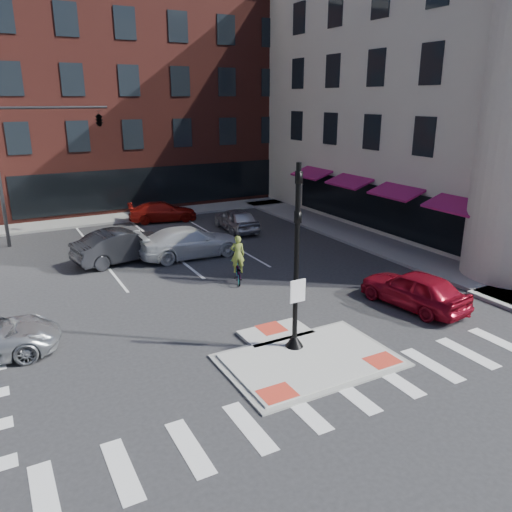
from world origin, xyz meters
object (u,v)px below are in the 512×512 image
white_pickup (190,242)px  bg_car_dark (124,245)px  bg_car_silver (236,219)px  cyclist (238,266)px  bg_car_red (163,212)px  red_sedan (414,289)px

white_pickup → bg_car_dark: (-3.20, 0.85, 0.04)m
bg_car_silver → cyclist: cyclist is taller
white_pickup → bg_car_red: bearing=-7.4°
white_pickup → red_sedan: bearing=-151.6°
white_pickup → cyclist: 4.57m
red_sedan → bg_car_dark: bg_car_dark is taller
bg_car_dark → bg_car_red: size_ratio=1.12×
bg_car_silver → cyclist: size_ratio=1.97×
red_sedan → cyclist: bearing=-58.7°
red_sedan → bg_car_silver: (-0.84, 13.99, -0.03)m
white_pickup → bg_car_red: white_pickup is taller
white_pickup → bg_car_silver: white_pickup is taller
bg_car_red → red_sedan: bearing=-156.3°
bg_car_silver → bg_car_red: bg_car_silver is taller
red_sedan → white_pickup: white_pickup is taller
bg_car_red → cyclist: cyclist is taller
red_sedan → bg_car_red: size_ratio=0.98×
red_sedan → bg_car_silver: bearing=-94.9°
red_sedan → bg_car_red: red_sedan is taller
bg_car_dark → cyclist: cyclist is taller
white_pickup → bg_car_dark: bg_car_dark is taller
bg_car_dark → cyclist: (3.70, -5.40, -0.10)m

